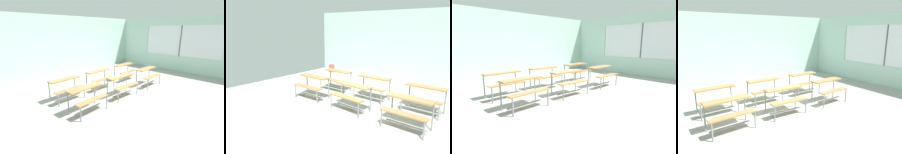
{
  "view_description": "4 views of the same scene",
  "coord_description": "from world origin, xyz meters",
  "views": [
    {
      "loc": [
        -4.31,
        -3.12,
        2.37
      ],
      "look_at": [
        -0.07,
        0.95,
        0.61
      ],
      "focal_mm": 25.89,
      "sensor_mm": 36.0,
      "label": 1
    },
    {
      "loc": [
        3.32,
        -4.12,
        2.38
      ],
      "look_at": [
        -0.9,
        0.81,
        0.77
      ],
      "focal_mm": 33.82,
      "sensor_mm": 36.0,
      "label": 2
    },
    {
      "loc": [
        -3.8,
        -3.3,
        1.6
      ],
      "look_at": [
        -0.14,
        0.61,
        0.55
      ],
      "focal_mm": 28.0,
      "sensor_mm": 36.0,
      "label": 3
    },
    {
      "loc": [
        -2.94,
        -3.87,
        2.29
      ],
      "look_at": [
        0.87,
        1.57,
        0.72
      ],
      "focal_mm": 31.17,
      "sensor_mm": 36.0,
      "label": 4
    }
  ],
  "objects": [
    {
      "name": "ground",
      "position": [
        0.0,
        0.0,
        -0.03
      ],
      "size": [
        10.0,
        9.0,
        0.05
      ],
      "primitive_type": "cube",
      "color": "#9E9E99"
    },
    {
      "name": "wall_back",
      "position": [
        0.0,
        4.5,
        1.5
      ],
      "size": [
        10.0,
        0.12,
        3.0
      ],
      "primitive_type": "cube",
      "color": "silver",
      "rests_on": "ground"
    },
    {
      "name": "desk_bench_r0c0",
      "position": [
        -1.68,
        0.41,
        0.56
      ],
      "size": [
        1.12,
        0.64,
        0.74
      ],
      "rotation": [
        0.0,
        0.0,
        0.04
      ],
      "color": "#A87547",
      "rests_on": "ground"
    },
    {
      "name": "desk_bench_r0c1",
      "position": [
        -0.09,
        0.43,
        0.56
      ],
      "size": [
        1.13,
        0.64,
        0.74
      ],
      "rotation": [
        0.0,
        0.0,
        -0.05
      ],
      "color": "#A87547",
      "rests_on": "ground"
    },
    {
      "name": "desk_bench_r0c2",
      "position": [
        1.58,
        0.38,
        0.56
      ],
      "size": [
        1.1,
        0.6,
        0.74
      ],
      "rotation": [
        0.0,
        0.0,
        0.01
      ],
      "color": "#A87547",
      "rests_on": "ground"
    },
    {
      "name": "desk_bench_r1c0",
      "position": [
        -1.65,
        1.58,
        0.56
      ],
      "size": [
        1.11,
        0.61,
        0.74
      ],
      "rotation": [
        0.0,
        0.0,
        0.02
      ],
      "color": "#A87547",
      "rests_on": "ground"
    },
    {
      "name": "desk_bench_r1c1",
      "position": [
        -0.11,
        1.59,
        0.56
      ],
      "size": [
        1.1,
        0.6,
        0.74
      ],
      "rotation": [
        0.0,
        0.0,
        0.01
      ],
      "color": "#A87547",
      "rests_on": "ground"
    },
    {
      "name": "desk_bench_r1c2",
      "position": [
        1.54,
        1.6,
        0.56
      ],
      "size": [
        1.1,
        0.6,
        0.74
      ],
      "rotation": [
        0.0,
        0.0,
        0.01
      ],
      "color": "#A87547",
      "rests_on": "ground"
    },
    {
      "name": "trash_bin",
      "position": [
        -3.91,
        3.81,
        0.2
      ],
      "size": [
        0.29,
        0.29,
        0.39
      ],
      "primitive_type": "cylinder",
      "color": "#9E4C38",
      "rests_on": "ground"
    }
  ]
}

